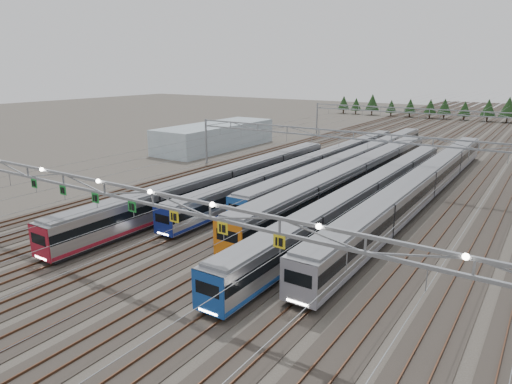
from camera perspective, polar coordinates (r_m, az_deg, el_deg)
The scene contains 13 objects.
ground at distance 38.07m, azimuth -12.13°, elevation -11.42°, with size 400.00×400.00×0.00m, color #47423A.
track_bed at distance 126.74m, azimuth 22.19°, elevation 7.21°, with size 54.00×260.00×5.42m.
train_a at distance 60.88m, azimuth -4.02°, elevation 1.21°, with size 2.84×52.85×3.70m.
train_b at distance 73.52m, azimuth 7.37°, elevation 3.44°, with size 2.59×68.01×3.37m.
train_c at distance 77.00m, azimuth 12.33°, elevation 3.84°, with size 2.77×66.91×3.60m.
train_d at distance 64.85m, azimuth 12.27°, elevation 1.94°, with size 3.13×58.99×4.08m.
train_e at distance 56.38m, azimuth 13.60°, elevation -0.39°, with size 2.78×59.92×3.62m.
train_f at distance 63.25m, azimuth 20.19°, elevation 0.92°, with size 2.99×68.42×3.90m.
gantry_near at distance 35.45m, azimuth -12.96°, elevation -1.17°, with size 56.36×0.61×8.08m.
gantry_mid at distance 68.84m, azimuth 12.05°, elevation 6.19°, with size 56.36×0.36×8.00m.
gantry_far at distance 111.63m, azimuth 20.82°, elevation 8.93°, with size 56.36×0.36×8.00m.
west_shed at distance 99.09m, azimuth -5.03°, elevation 6.96°, with size 10.00×30.00×5.19m, color #96ABB4.
treeline at distance 165.47m, azimuth 27.11°, elevation 9.28°, with size 106.40×5.60×7.02m.
Camera 1 is at (24.90, -23.31, 16.91)m, focal length 32.00 mm.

